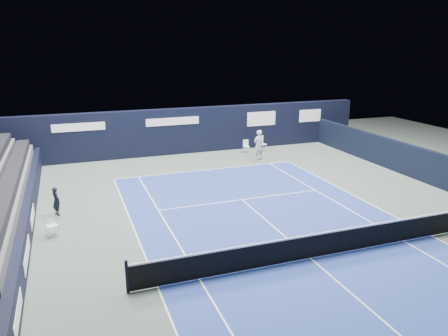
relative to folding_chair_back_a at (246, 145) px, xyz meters
The scene contains 12 objects.
ground 13.75m from the folding_chair_back_a, 106.54° to the right, with size 48.00×48.00×0.00m, color #4A5850.
court_surface 15.67m from the folding_chair_back_a, 104.45° to the right, with size 10.97×23.77×0.01m, color navy.
enclosure_wall_right 11.30m from the folding_chair_back_a, 54.30° to the right, with size 0.30×22.00×1.80m, color black.
folding_chair_back_a is the anchor object (origin of this frame).
folding_chair_back_b 1.14m from the folding_chair_back_a, ahead, with size 0.56×0.55×1.08m.
line_judge_chair 16.02m from the folding_chair_back_a, 141.62° to the right, with size 0.54×0.53×0.95m.
line_judge 14.56m from the folding_chair_back_a, 147.93° to the right, with size 0.47×0.31×1.30m, color black.
court_markings 15.67m from the folding_chair_back_a, 104.45° to the right, with size 11.03×23.83×0.00m.
tennis_net 15.67m from the folding_chair_back_a, 104.45° to the right, with size 12.90×0.10×1.10m.
back_sponsor_wall 4.26m from the folding_chair_back_a, 161.21° to the left, with size 26.00×0.63×3.10m.
side_barrier_left 16.26m from the folding_chair_back_a, 145.56° to the right, with size 0.33×22.00×1.20m.
tennis_player 2.22m from the folding_chair_back_a, 91.41° to the right, with size 0.82×0.94×1.96m.
Camera 1 is at (-7.68, -12.06, 7.38)m, focal length 35.00 mm.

